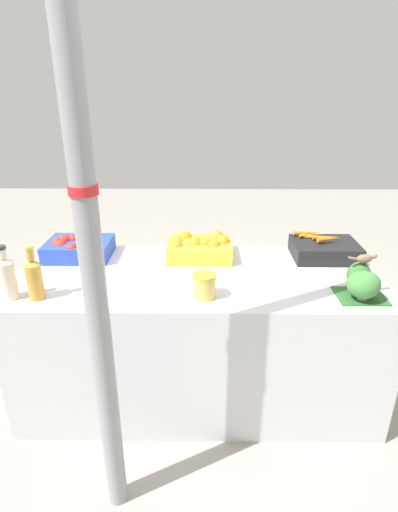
% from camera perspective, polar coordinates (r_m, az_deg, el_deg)
% --- Properties ---
extents(ground_plane, '(10.00, 10.00, 0.00)m').
position_cam_1_polar(ground_plane, '(2.48, 0.00, -18.23)').
color(ground_plane, gray).
extents(market_table, '(1.86, 0.79, 0.74)m').
position_cam_1_polar(market_table, '(2.25, 0.00, -11.10)').
color(market_table, silver).
rests_on(market_table, ground_plane).
extents(support_pole, '(0.09, 0.09, 2.51)m').
position_cam_1_polar(support_pole, '(1.29, -15.75, 4.98)').
color(support_pole, gray).
rests_on(support_pole, ground_plane).
extents(apple_crate, '(0.36, 0.28, 0.13)m').
position_cam_1_polar(apple_crate, '(2.36, -17.00, 1.15)').
color(apple_crate, '#2847B7').
rests_on(apple_crate, market_table).
extents(orange_crate, '(0.36, 0.28, 0.13)m').
position_cam_1_polar(orange_crate, '(2.26, 0.15, 1.33)').
color(orange_crate, gold).
rests_on(orange_crate, market_table).
extents(carrot_crate, '(0.36, 0.28, 0.13)m').
position_cam_1_polar(carrot_crate, '(2.36, 17.44, 0.96)').
color(carrot_crate, black).
rests_on(carrot_crate, market_table).
extents(broccoli_pile, '(0.22, 0.20, 0.16)m').
position_cam_1_polar(broccoli_pile, '(1.94, 22.33, -3.56)').
color(broccoli_pile, '#2D602D').
rests_on(broccoli_pile, market_table).
extents(juice_bottle_cloudy, '(0.08, 0.08, 0.26)m').
position_cam_1_polar(juice_bottle_cloudy, '(1.99, -25.73, -2.71)').
color(juice_bottle_cloudy, beige).
rests_on(juice_bottle_cloudy, market_table).
extents(juice_bottle_amber, '(0.07, 0.07, 0.26)m').
position_cam_1_polar(juice_bottle_amber, '(1.94, -22.47, -2.87)').
color(juice_bottle_amber, gold).
rests_on(juice_bottle_amber, market_table).
extents(pickle_jar, '(0.11, 0.11, 0.12)m').
position_cam_1_polar(pickle_jar, '(1.82, 0.78, -4.26)').
color(pickle_jar, '#DBBC56').
rests_on(pickle_jar, market_table).
extents(sparrow_bird, '(0.14, 0.04, 0.05)m').
position_cam_1_polar(sparrow_bird, '(1.93, 22.68, -0.30)').
color(sparrow_bird, '#4C3D2D').
rests_on(sparrow_bird, broccoli_pile).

